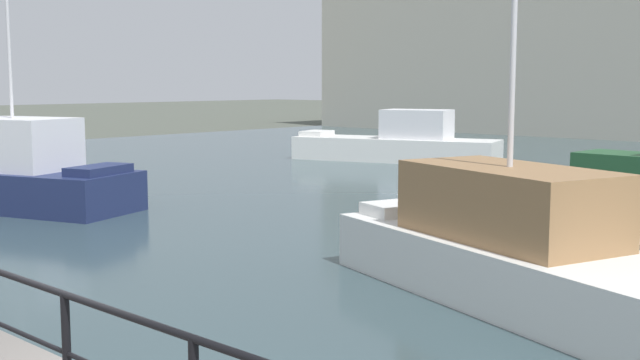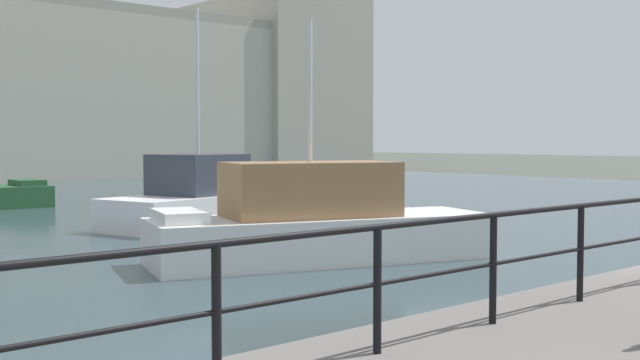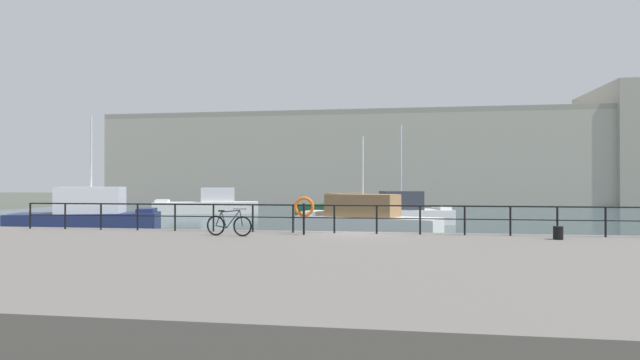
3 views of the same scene
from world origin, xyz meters
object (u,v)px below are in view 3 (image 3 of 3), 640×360
(moored_blue_motorboat, at_px, (365,219))
(moored_small_launch, at_px, (209,205))
(moored_white_yacht, at_px, (89,216))
(moored_cabin_cruiser, at_px, (403,212))
(mooring_bollard, at_px, (558,233))
(harbor_building, at_px, (425,159))
(parked_bicycle, at_px, (229,225))
(moored_red_daysailer, at_px, (345,206))
(life_ring_stand, at_px, (304,208))

(moored_blue_motorboat, distance_m, moored_small_launch, 24.02)
(moored_blue_motorboat, distance_m, moored_white_yacht, 15.92)
(moored_cabin_cruiser, xyz_separation_m, mooring_bollard, (4.87, -17.89, 0.34))
(harbor_building, relative_size, moored_small_launch, 7.90)
(parked_bicycle, bearing_deg, harbor_building, 87.80)
(moored_cabin_cruiser, bearing_deg, harbor_building, 69.35)
(harbor_building, relative_size, moored_red_daysailer, 8.50)
(life_ring_stand, bearing_deg, parked_bicycle, -162.25)
(parked_bicycle, height_order, mooring_bollard, parked_bicycle)
(harbor_building, distance_m, moored_red_daysailer, 27.99)
(harbor_building, bearing_deg, moored_white_yacht, -115.13)
(moored_blue_motorboat, relative_size, moored_small_launch, 0.82)
(moored_cabin_cruiser, height_order, life_ring_stand, moored_cabin_cruiser)
(moored_white_yacht, relative_size, life_ring_stand, 6.00)
(moored_cabin_cruiser, bearing_deg, moored_white_yacht, -168.33)
(moored_cabin_cruiser, bearing_deg, moored_blue_motorboat, -119.63)
(moored_blue_motorboat, xyz_separation_m, moored_small_launch, (-15.91, 17.99, -0.05))
(harbor_building, distance_m, moored_cabin_cruiser, 37.87)
(mooring_bollard, bearing_deg, moored_red_daysailer, 108.92)
(moored_red_daysailer, relative_size, moored_cabin_cruiser, 1.28)
(moored_small_launch, bearing_deg, moored_white_yacht, 72.59)
(moored_red_daysailer, bearing_deg, moored_small_launch, -170.34)
(moored_red_daysailer, height_order, moored_white_yacht, moored_white_yacht)
(moored_red_daysailer, distance_m, parked_bicycle, 29.82)
(harbor_building, distance_m, moored_small_launch, 35.45)
(moored_red_daysailer, xyz_separation_m, moored_small_launch, (-12.90, -1.48, 0.14))
(harbor_building, xyz_separation_m, moored_white_yacht, (-21.74, -46.34, -5.27))
(moored_red_daysailer, bearing_deg, life_ring_stand, -84.27)
(life_ring_stand, bearing_deg, moored_blue_motorboat, 79.96)
(moored_white_yacht, distance_m, life_ring_stand, 16.63)
(moored_red_daysailer, xyz_separation_m, parked_bicycle, (-1.24, -29.78, 0.68))
(moored_blue_motorboat, bearing_deg, parked_bicycle, 86.22)
(moored_blue_motorboat, height_order, moored_red_daysailer, moored_blue_motorboat)
(harbor_building, height_order, mooring_bollard, harbor_building)
(moored_blue_motorboat, relative_size, moored_red_daysailer, 0.88)
(moored_blue_motorboat, height_order, moored_cabin_cruiser, moored_cabin_cruiser)
(mooring_bollard, xyz_separation_m, life_ring_stand, (-8.68, 0.27, 0.75))
(parked_bicycle, bearing_deg, moored_red_daysailer, 95.68)
(moored_small_launch, height_order, moored_cabin_cruiser, moored_cabin_cruiser)
(life_ring_stand, bearing_deg, moored_red_daysailer, 92.63)
(life_ring_stand, bearing_deg, moored_small_launch, 117.39)
(parked_bicycle, xyz_separation_m, life_ring_stand, (2.58, 0.82, 0.59))
(moored_white_yacht, distance_m, mooring_bollard, 24.55)
(parked_bicycle, distance_m, life_ring_stand, 2.77)
(moored_red_daysailer, xyz_separation_m, mooring_bollard, (10.02, -29.23, 0.51))
(moored_white_yacht, distance_m, moored_small_launch, 18.89)
(moored_red_daysailer, relative_size, life_ring_stand, 6.61)
(moored_red_daysailer, bearing_deg, moored_blue_motorboat, -78.11)
(harbor_building, height_order, life_ring_stand, harbor_building)
(moored_red_daysailer, bearing_deg, parked_bicycle, -89.30)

